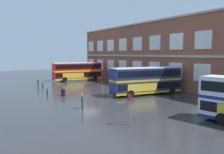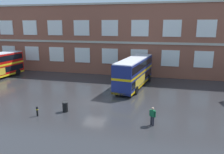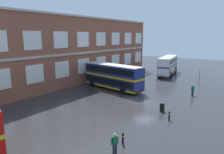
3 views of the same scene
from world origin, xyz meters
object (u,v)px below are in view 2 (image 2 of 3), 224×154
Objects in this scene: double_decker_middle at (134,72)px; safety_bollard_west at (37,111)px; station_litter_bin at (65,107)px; waiting_passenger at (152,116)px.

double_decker_middle is 14.86m from safety_bollard_west.
station_litter_bin is 2.74m from safety_bollard_west.
waiting_passenger is 1.65× the size of station_litter_bin.
safety_bollard_west is (-11.00, -0.64, -0.44)m from waiting_passenger.
waiting_passenger is at bearing -74.20° from double_decker_middle.
waiting_passenger is 1.79× the size of safety_bollard_west.
station_litter_bin reaches higher than safety_bollard_west.
station_litter_bin is (-5.45, -10.97, -1.63)m from double_decker_middle.
station_litter_bin is at bearing -116.42° from double_decker_middle.
safety_bollard_west is at bearing -120.99° from double_decker_middle.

